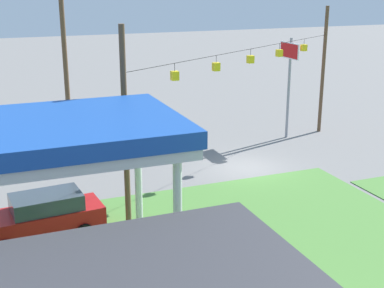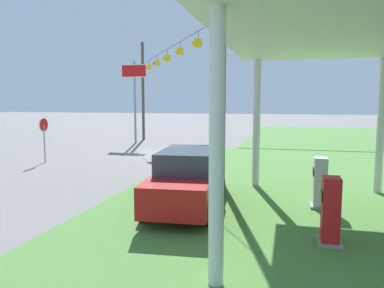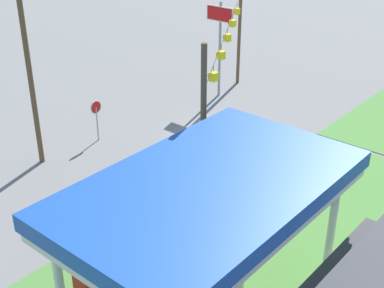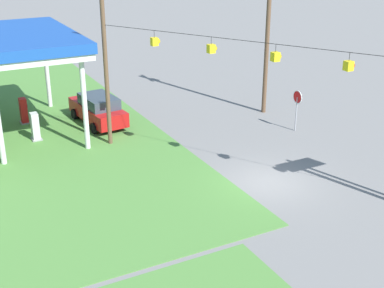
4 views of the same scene
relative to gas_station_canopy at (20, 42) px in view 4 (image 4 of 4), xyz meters
The scene contains 8 objects.
ground_plane 15.93m from the gas_station_canopy, 145.11° to the right, with size 160.00×160.00×0.00m, color slate.
gas_station_canopy is the anchor object (origin of this frame).
fuel_pump_near 4.86m from the gas_station_canopy, behind, with size 0.71×0.56×1.64m.
fuel_pump_far 4.86m from the gas_station_canopy, ahead, with size 0.71×0.56×1.64m.
car_at_pumps_front 6.03m from the gas_station_canopy, 98.35° to the right, with size 5.17×2.44×1.85m.
stop_sign_roadside 16.28m from the gas_station_canopy, 117.15° to the right, with size 0.80×0.08×2.50m.
utility_pole_main 14.90m from the gas_station_canopy, 103.38° to the right, with size 2.20×0.44×11.71m.
signal_span_gantry 15.02m from the gas_station_canopy, 145.06° to the right, with size 16.68×10.24×8.55m.
Camera 4 is at (-18.69, 13.94, 11.37)m, focal length 50.00 mm.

